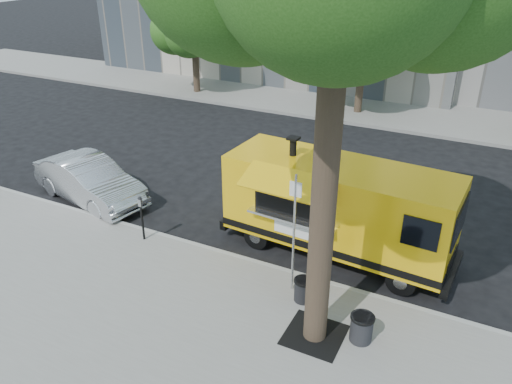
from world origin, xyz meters
TOP-DOWN VIEW (x-y plane):
  - ground at (0.00, 0.00)m, footprint 120.00×120.00m
  - sidewalk at (0.00, -4.00)m, footprint 60.00×6.00m
  - curb at (0.00, -0.93)m, footprint 60.00×0.14m
  - far_sidewalk at (0.00, 13.50)m, footprint 60.00×5.00m
  - tree_well at (2.60, -2.80)m, footprint 1.20×1.20m
  - far_tree_a at (-10.00, 12.30)m, footprint 3.42×3.42m
  - far_tree_b at (-1.00, 12.70)m, footprint 3.60×3.60m
  - sign_post at (1.55, -1.55)m, footprint 0.28×0.06m
  - parking_meter at (-3.00, -1.35)m, footprint 0.11×0.11m
  - food_truck at (1.87, 0.57)m, footprint 6.33×3.06m
  - sedan at (-6.18, 0.00)m, footprint 4.53×2.41m
  - trash_bin_left at (1.95, -1.82)m, footprint 0.47×0.47m
  - trash_bin_right at (3.50, -2.50)m, footprint 0.51×0.51m

SIDE VIEW (x-z plane):
  - ground at x=0.00m, z-range 0.00..0.00m
  - sidewalk at x=0.00m, z-range 0.00..0.15m
  - curb at x=0.00m, z-range -0.01..0.15m
  - far_sidewalk at x=0.00m, z-range 0.00..0.15m
  - tree_well at x=2.60m, z-range 0.14..0.17m
  - trash_bin_left at x=1.95m, z-range 0.17..0.73m
  - trash_bin_right at x=3.50m, z-range 0.17..0.78m
  - sedan at x=-6.18m, z-range 0.00..1.42m
  - parking_meter at x=-3.00m, z-range 0.31..1.65m
  - food_truck at x=1.87m, z-range -0.09..2.96m
  - sign_post at x=1.55m, z-range 0.35..3.35m
  - far_tree_a at x=-10.00m, z-range 1.10..6.45m
  - far_tree_b at x=-1.00m, z-range 1.08..6.58m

